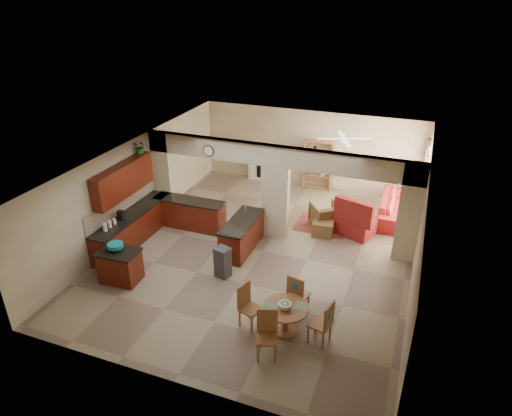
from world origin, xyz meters
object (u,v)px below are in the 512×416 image
at_px(sofa, 397,208).
at_px(armchair, 326,215).
at_px(dining_table, 285,315).
at_px(kitchen_island, 120,266).

xyz_separation_m(sofa, armchair, (-2.00, -1.35, 0.01)).
bearing_deg(dining_table, armchair, 93.03).
bearing_deg(kitchen_island, armchair, 44.71).
relative_size(dining_table, armchair, 1.17).
height_order(kitchen_island, sofa, kitchen_island).
distance_m(kitchen_island, sofa, 8.60).
xyz_separation_m(kitchen_island, armchair, (4.18, 4.62, -0.04)).
height_order(dining_table, armchair, armchair).
height_order(dining_table, sofa, sofa).
bearing_deg(dining_table, kitchen_island, 175.25).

